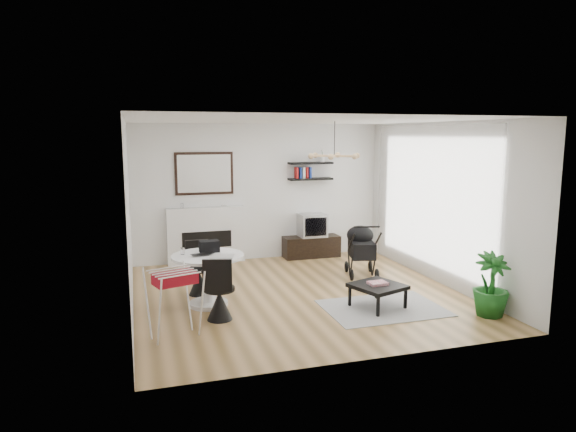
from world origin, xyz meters
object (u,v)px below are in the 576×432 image
object	(u,v)px
drying_rack	(174,302)
potted_plant	(491,285)
fireplace	(206,228)
dining_table	(208,272)
stroller	(361,252)
coffee_table	(378,287)
crt_tv	(312,225)
tv_console	(311,247)

from	to	relation	value
drying_rack	potted_plant	bearing A→B (deg)	-23.97
fireplace	dining_table	world-z (taller)	fireplace
drying_rack	stroller	size ratio (longest dim) A/B	0.88
potted_plant	fireplace	bearing A→B (deg)	129.04
fireplace	stroller	world-z (taller)	fireplace
fireplace	coffee_table	distance (m)	3.93
stroller	potted_plant	world-z (taller)	stroller
fireplace	crt_tv	bearing A→B (deg)	-3.71
fireplace	tv_console	distance (m)	2.18
fireplace	drying_rack	xyz separation A→B (m)	(-0.90, -3.64, -0.23)
crt_tv	drying_rack	distance (m)	4.64
tv_console	stroller	xyz separation A→B (m)	(0.39, -1.54, 0.20)
fireplace	stroller	distance (m)	3.04
fireplace	dining_table	size ratio (longest dim) A/B	2.06
stroller	fireplace	bearing A→B (deg)	160.40
fireplace	dining_table	bearing A→B (deg)	-97.43
dining_table	stroller	size ratio (longest dim) A/B	1.07
tv_console	crt_tv	size ratio (longest dim) A/B	2.16
crt_tv	dining_table	world-z (taller)	crt_tv
crt_tv	potted_plant	distance (m)	4.16
stroller	coffee_table	size ratio (longest dim) A/B	1.17
drying_rack	coffee_table	distance (m)	2.92
crt_tv	coffee_table	xyz separation A→B (m)	(-0.14, -3.23, -0.35)
dining_table	potted_plant	distance (m)	3.99
potted_plant	tv_console	bearing A→B (deg)	106.95
crt_tv	coffee_table	bearing A→B (deg)	-92.47
fireplace	crt_tv	size ratio (longest dim) A/B	4.05
coffee_table	tv_console	bearing A→B (deg)	87.74
tv_console	dining_table	distance (m)	3.47
tv_console	drying_rack	world-z (taller)	drying_rack
drying_rack	potted_plant	distance (m)	4.27
stroller	potted_plant	bearing A→B (deg)	-57.42
fireplace	dining_table	distance (m)	2.59
fireplace	coffee_table	size ratio (longest dim) A/B	2.57
coffee_table	potted_plant	size ratio (longest dim) A/B	0.95
potted_plant	drying_rack	bearing A→B (deg)	173.61
crt_tv	tv_console	bearing A→B (deg)	163.81
crt_tv	potted_plant	size ratio (longest dim) A/B	0.60
crt_tv	coffee_table	distance (m)	3.25
stroller	coffee_table	world-z (taller)	stroller
fireplace	drying_rack	distance (m)	3.76
drying_rack	coffee_table	size ratio (longest dim) A/B	1.02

